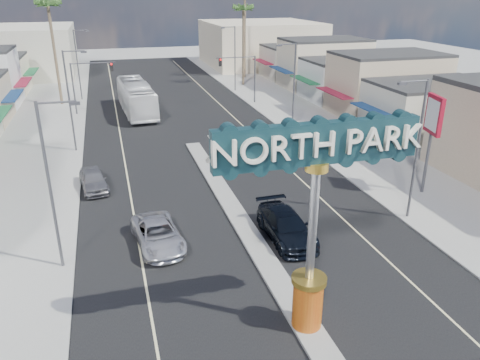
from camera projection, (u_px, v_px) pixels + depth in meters
ground at (191, 142)px, 45.53m from camera, size 160.00×160.00×0.00m
road at (191, 142)px, 45.53m from camera, size 20.00×120.00×0.01m
median_island at (234, 210)px, 31.27m from camera, size 1.30×30.00×0.16m
sidewalk_left at (37, 154)px, 41.93m from camera, size 8.00×120.00×0.12m
sidewalk_right at (322, 130)px, 49.08m from camera, size 8.00×120.00×0.12m
storefront_row_right at (350, 76)px, 62.07m from camera, size 12.00×42.00×6.00m
backdrop_far_left at (11, 52)px, 78.38m from camera, size 20.00×20.00×8.00m
backdrop_far_right at (260, 44)px, 89.62m from camera, size 20.00×20.00×8.00m
gateway_sign at (314, 206)px, 18.37m from camera, size 8.20×1.50×9.15m
traffic_signal_left at (89, 78)px, 53.99m from camera, size 5.09×0.45×6.00m
traffic_signal_right at (241, 70)px, 58.69m from camera, size 5.09×0.45×6.00m
streetlight_l_near at (52, 180)px, 23.16m from camera, size 2.03×0.22×9.00m
streetlight_l_mid at (71, 96)px, 40.93m from camera, size 2.03×0.22×9.00m
streetlight_l_far at (79, 61)px, 60.49m from camera, size 2.03×0.22×9.00m
streetlight_r_near at (416, 144)px, 28.49m from camera, size 2.03×0.22×9.00m
streetlight_r_mid at (293, 84)px, 46.26m from camera, size 2.03×0.22×9.00m
streetlight_r_far at (234, 55)px, 65.82m from camera, size 2.03×0.22×9.00m
palm_left_far at (48, 9)px, 55.61m from camera, size 2.60×2.60×13.10m
palm_right_mid at (243, 12)px, 67.93m from camera, size 2.60×2.60×12.10m
suv_left at (158, 234)px, 26.90m from camera, size 2.96×5.49×1.46m
suv_right at (286, 226)px, 27.63m from camera, size 2.39×5.70×1.64m
car_parked_left at (93, 180)px, 34.47m from camera, size 2.36×4.65×1.52m
car_parked_right at (288, 135)px, 45.01m from camera, size 1.68×4.71×1.55m
city_bus at (136, 98)px, 55.39m from camera, size 3.88×13.40×3.69m
bank_pylon_sign at (433, 120)px, 32.02m from camera, size 0.77×2.21×7.06m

